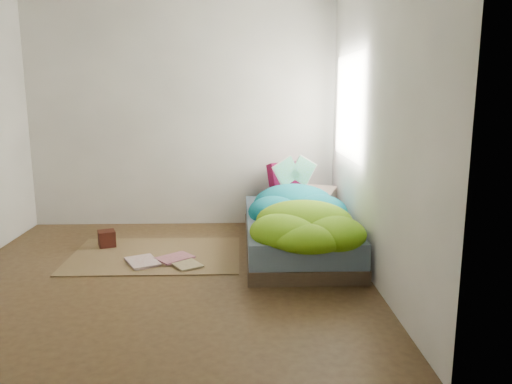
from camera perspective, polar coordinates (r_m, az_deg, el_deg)
The scene contains 12 objects.
ground at distance 4.38m, azimuth -10.60°, elevation -9.43°, with size 3.50×3.50×0.00m, color #3D2917.
room_walls at distance 4.11m, azimuth -11.25°, elevation 12.35°, with size 3.54×3.54×2.62m.
bed at distance 4.99m, azimuth 4.64°, elevation -4.65°, with size 1.00×2.00×0.34m.
duvet at distance 4.69m, azimuth 5.00°, elevation -1.37°, with size 0.96×1.84×0.34m, color #087082, non-canonical shape.
rug at distance 4.91m, azimuth -11.38°, elevation -7.07°, with size 1.60×1.10×0.01m, color brown.
pillow_floral at distance 5.57m, azimuth 5.72°, elevation -0.43°, with size 0.61×0.38×0.14m, color beige.
pillow_magenta at distance 5.72m, azimuth 3.56°, elevation 1.31°, with size 0.41×0.13×0.41m, color #52052D.
open_book at distance 5.36m, azimuth 4.52°, elevation 3.45°, with size 0.42×0.09×0.25m, color green, non-canonical shape.
wooden_box at distance 5.27m, azimuth -16.69°, elevation -5.11°, with size 0.16×0.16×0.16m, color #330F0B.
floor_book_a at distance 4.66m, azimuth -14.34°, elevation -7.99°, with size 0.25×0.34×0.03m, color beige.
floor_book_b at distance 4.81m, azimuth -10.04°, elevation -7.14°, with size 0.24×0.32×0.03m, color #B96A81.
floor_book_c at distance 4.52m, azimuth -9.27°, elevation -8.42°, with size 0.22×0.30×0.02m, color tan.
Camera 1 is at (0.67, -4.05, 1.53)m, focal length 35.00 mm.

